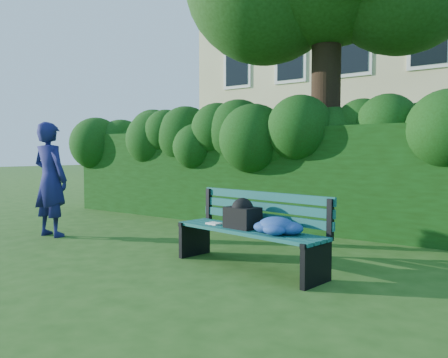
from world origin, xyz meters
The scene contains 5 objects.
ground centered at (0.00, 0.00, 0.00)m, with size 80.00×80.00×0.00m, color #244C15.
apartment_building centered at (0.00, 13.99, 6.00)m, with size 16.00×8.08×12.00m.
hedge centered at (0.00, 2.20, 0.90)m, with size 10.00×1.00×1.80m.
park_bench centered at (1.36, -0.68, 0.50)m, with size 2.04×0.87×0.89m.
man_reading centered at (-2.43, -0.87, 0.93)m, with size 0.68×0.44×1.86m, color navy.
Camera 1 is at (3.98, -5.01, 1.36)m, focal length 35.00 mm.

